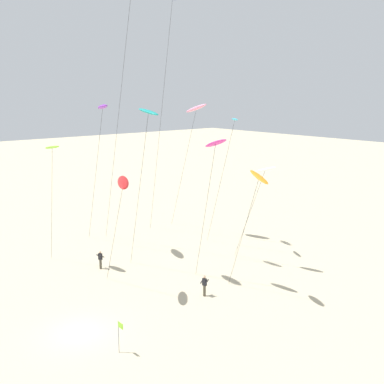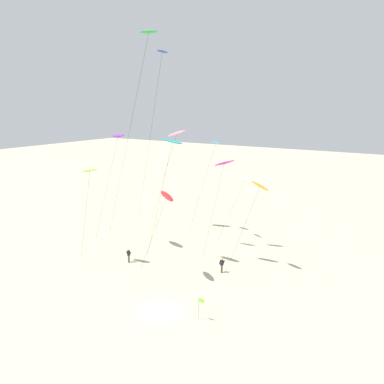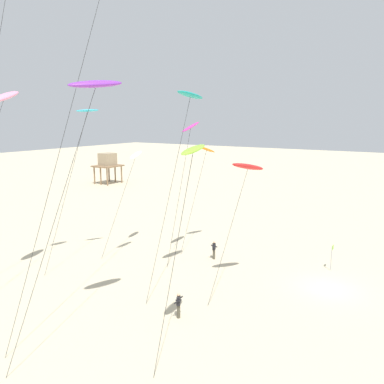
{
  "view_description": "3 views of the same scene",
  "coord_description": "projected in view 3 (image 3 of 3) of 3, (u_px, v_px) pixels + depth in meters",
  "views": [
    {
      "loc": [
        27.47,
        -13.21,
        15.77
      ],
      "look_at": [
        -2.54,
        11.89,
        7.58
      ],
      "focal_mm": 45.18,
      "sensor_mm": 36.0,
      "label": 1
    },
    {
      "loc": [
        19.69,
        -25.31,
        18.16
      ],
      "look_at": [
        -2.18,
        9.08,
        8.92
      ],
      "focal_mm": 36.85,
      "sensor_mm": 36.0,
      "label": 2
    },
    {
      "loc": [
        -28.54,
        -6.09,
        12.55
      ],
      "look_at": [
        1.0,
        12.69,
        5.91
      ],
      "focal_mm": 36.57,
      "sensor_mm": 36.0,
      "label": 3
    }
  ],
  "objects": [
    {
      "name": "kite_orange",
      "position": [
        206.0,
        150.0,
        37.46
      ],
      "size": [
        4.81,
        1.2,
        10.07
      ],
      "color": "orange",
      "rests_on": "ground"
    },
    {
      "name": "kite_purple",
      "position": [
        95.0,
        85.0,
        20.81
      ],
      "size": [
        7.45,
        2.02,
        14.73
      ],
      "color": "purple",
      "rests_on": "ground"
    },
    {
      "name": "kite_red",
      "position": [
        248.0,
        167.0,
        28.02
      ],
      "size": [
        5.68,
        2.11,
        9.62
      ],
      "color": "red",
      "rests_on": "ground"
    },
    {
      "name": "marker_flag",
      "position": [
        332.0,
        253.0,
        32.59
      ],
      "size": [
        0.56,
        0.05,
        2.1
      ],
      "color": "gray",
      "rests_on": "ground"
    },
    {
      "name": "kite_lime",
      "position": [
        193.0,
        152.0,
        19.24
      ],
      "size": [
        4.01,
        0.94,
        11.31
      ],
      "color": "#8CD833",
      "rests_on": "ground"
    },
    {
      "name": "kite_teal",
      "position": [
        190.0,
        96.0,
        27.47
      ],
      "size": [
        5.9,
        1.28,
        14.52
      ],
      "color": "teal",
      "rests_on": "ground"
    },
    {
      "name": "kite_white",
      "position": [
        135.0,
        156.0,
        36.94
      ],
      "size": [
        5.37,
        1.24,
        9.54
      ],
      "color": "white",
      "rests_on": "ground"
    },
    {
      "name": "stilt_house",
      "position": [
        108.0,
        162.0,
        75.49
      ],
      "size": [
        4.93,
        4.23,
        5.92
      ],
      "color": "#846647",
      "rests_on": "ground"
    },
    {
      "name": "kite_flyer_middle",
      "position": [
        179.0,
        305.0,
        24.78
      ],
      "size": [
        0.68,
        0.67,
        1.67
      ],
      "color": "#4C4738",
      "rests_on": "ground"
    },
    {
      "name": "kite_pink",
      "position": [
        4.0,
        98.0,
        27.45
      ],
      "size": [
        7.21,
        1.73,
        14.68
      ],
      "color": "pink",
      "rests_on": "ground"
    },
    {
      "name": "kite_magenta",
      "position": [
        190.0,
        128.0,
        33.4
      ],
      "size": [
        4.25,
        0.92,
        12.38
      ],
      "color": "#D8339E",
      "rests_on": "ground"
    },
    {
      "name": "ground_plane",
      "position": [
        328.0,
        289.0,
        29.21
      ],
      "size": [
        260.0,
        260.0,
        0.0
      ],
      "primitive_type": "plane",
      "color": "beige"
    },
    {
      "name": "kite_flyer_nearest",
      "position": [
        214.0,
        249.0,
        35.21
      ],
      "size": [
        0.6,
        0.58,
        1.67
      ],
      "color": "#4C4738",
      "rests_on": "ground"
    },
    {
      "name": "kite_cyan",
      "position": [
        86.0,
        115.0,
        32.68
      ],
      "size": [
        5.62,
        1.53,
        13.36
      ],
      "color": "#33BFE0",
      "rests_on": "ground"
    }
  ]
}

